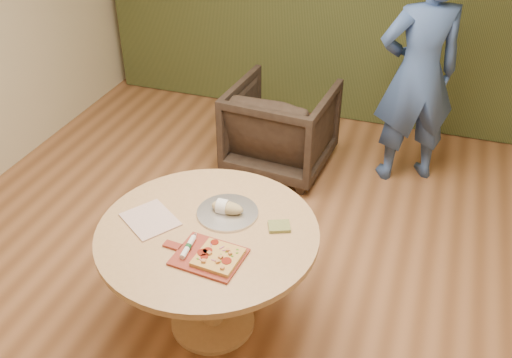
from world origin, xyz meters
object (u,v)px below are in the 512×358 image
Objects in this scene: serving_tray at (228,213)px; pizza_paddle at (207,256)px; armchair at (281,123)px; person_standing at (418,74)px; pedestal_table at (209,249)px; flatbread_pizza at (218,257)px; cutlery_roll at (188,247)px; bread_roll at (226,207)px.

pizza_paddle is at bearing -84.54° from serving_tray.
armchair is 0.45× the size of person_standing.
pedestal_table is 2.32m from person_standing.
flatbread_pizza is 0.13× the size of person_standing.
serving_tray is at bearing 74.76° from cutlery_roll.
cutlery_roll is at bearing -101.70° from serving_tray.
pizza_paddle is 2.30× the size of cutlery_roll.
person_standing reaches higher than pizza_paddle.
person_standing is at bearing 75.65° from pizza_paddle.
flatbread_pizza is at bearing -75.59° from serving_tray.
pizza_paddle is 0.07m from flatbread_pizza.
cutlery_roll is at bearing 97.63° from armchair.
flatbread_pizza is 0.18m from cutlery_roll.
cutlery_roll is 0.38m from bread_roll.
armchair is at bearing 94.30° from pedestal_table.
armchair reaches higher than serving_tray.
bread_roll is (-0.01, 0.00, 0.04)m from serving_tray.
pizza_paddle is at bearing 100.68° from armchair.
pizza_paddle is at bearing -67.06° from pedestal_table.
cutlery_roll is at bearing 178.73° from pizza_paddle.
bread_roll reaches higher than serving_tray.
pedestal_table is at bearing -106.54° from serving_tray.
armchair is (-0.19, 1.73, -0.33)m from serving_tray.
flatbread_pizza is at bearing 45.10° from person_standing.
cutlery_roll is (-0.18, 0.02, 0.00)m from flatbread_pizza.
pedestal_table is 1.91m from armchair.
pizza_paddle is at bearing -9.87° from cutlery_roll.
pizza_paddle is 0.12m from cutlery_roll.
cutlery_roll is 0.38m from serving_tray.
cutlery_roll reaches higher than serving_tray.
armchair is at bearing 101.32° from pizza_paddle.
person_standing is (0.85, 1.93, 0.18)m from serving_tray.
serving_tray is 0.42× the size of armchair.
person_standing reaches higher than serving_tray.
cutlery_roll reaches higher than pedestal_table.
cutlery_roll is at bearing 41.06° from person_standing.
armchair is (-0.14, 1.90, -0.19)m from pedestal_table.
pedestal_table is 5.24× the size of flatbread_pizza.
armchair is 1.19m from person_standing.
pizza_paddle is 1.92× the size of flatbread_pizza.
armchair is at bearing 89.67° from cutlery_roll.
pizza_paddle is 0.39m from bread_roll.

